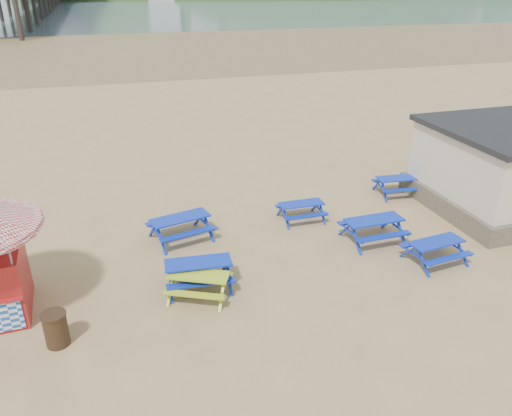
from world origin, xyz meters
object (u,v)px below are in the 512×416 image
object	(u,v)px
litter_bin	(56,329)
picnic_table_blue_a	(181,228)
picnic_table_yellow	(199,285)
picnic_table_blue_b	(301,211)

from	to	relation	value
litter_bin	picnic_table_blue_a	bearing A→B (deg)	50.06
picnic_table_yellow	litter_bin	distance (m)	3.77
picnic_table_blue_a	picnic_table_yellow	size ratio (longest dim) A/B	1.09
picnic_table_blue_b	litter_bin	size ratio (longest dim) A/B	1.82
litter_bin	picnic_table_yellow	bearing A→B (deg)	14.98
picnic_table_blue_b	picnic_table_yellow	world-z (taller)	picnic_table_yellow
picnic_table_blue_a	litter_bin	size ratio (longest dim) A/B	2.56
litter_bin	picnic_table_blue_b	bearing A→B (deg)	29.56
picnic_table_blue_b	picnic_table_yellow	size ratio (longest dim) A/B	0.78
picnic_table_blue_a	picnic_table_blue_b	world-z (taller)	picnic_table_blue_a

